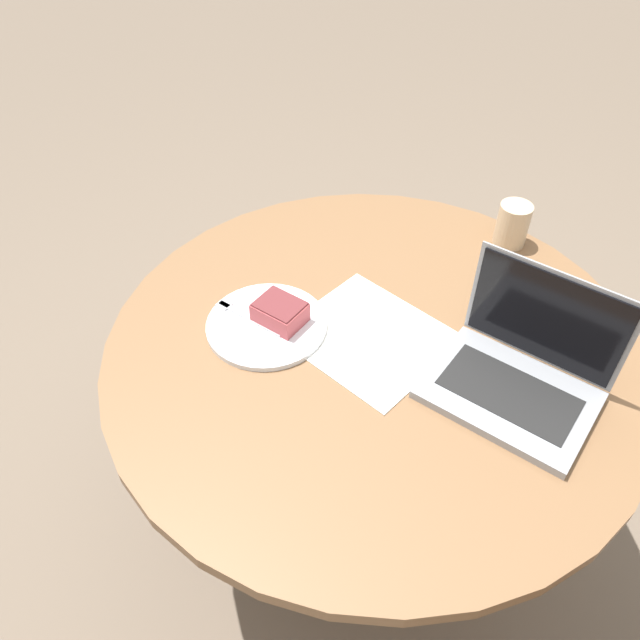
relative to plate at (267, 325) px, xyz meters
The scene contains 8 objects.
ground_plane 0.76m from the plate, 33.87° to the left, with size 12.00×12.00×0.00m, color #6B5B4C.
dining_table 0.28m from the plate, 33.87° to the left, with size 1.11×1.11×0.72m.
paper_document 0.22m from the plate, 35.96° to the left, with size 0.31×0.28×0.00m.
plate is the anchor object (origin of this frame).
cake_slice 0.04m from the plate, 58.70° to the left, with size 0.11×0.09×0.05m.
fork 0.06m from the plate, 159.37° to the right, with size 0.17×0.04×0.00m.
coffee_glass 0.65m from the plate, 71.42° to the left, with size 0.08×0.08×0.11m.
laptop 0.52m from the plate, 25.10° to the left, with size 0.33×0.26×0.23m.
Camera 1 is at (0.54, -0.72, 1.64)m, focal length 35.00 mm.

